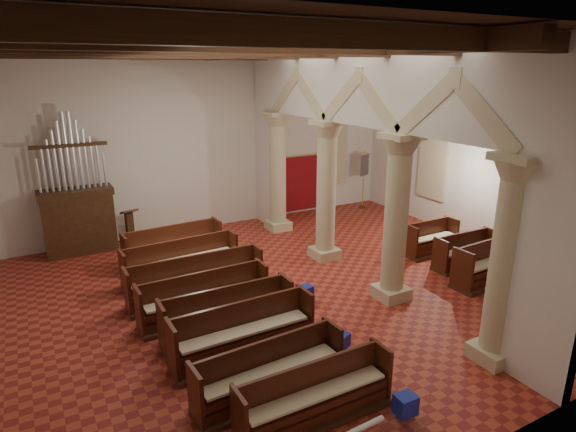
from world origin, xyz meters
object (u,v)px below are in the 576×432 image
at_px(pipe_organ, 77,209).
at_px(aisle_pew_0, 488,269).
at_px(lectern, 130,229).
at_px(nave_pew_0, 315,403).
at_px(processional_banner, 363,189).

distance_m(pipe_organ, aisle_pew_0, 11.86).
relative_size(pipe_organ, aisle_pew_0, 1.99).
height_order(pipe_organ, lectern, pipe_organ).
bearing_deg(aisle_pew_0, nave_pew_0, -165.07).
relative_size(lectern, nave_pew_0, 0.45).
bearing_deg(nave_pew_0, pipe_organ, 103.73).
height_order(processional_banner, aisle_pew_0, processional_banner).
height_order(pipe_organ, nave_pew_0, pipe_organ).
bearing_deg(lectern, pipe_organ, 167.80).
bearing_deg(aisle_pew_0, pipe_organ, 137.01).
bearing_deg(lectern, processional_banner, -12.12).
relative_size(processional_banner, nave_pew_0, 0.86).
xyz_separation_m(nave_pew_0, aisle_pew_0, (6.72, 2.21, 0.06)).
bearing_deg(nave_pew_0, lectern, 95.45).
distance_m(pipe_organ, lectern, 1.70).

